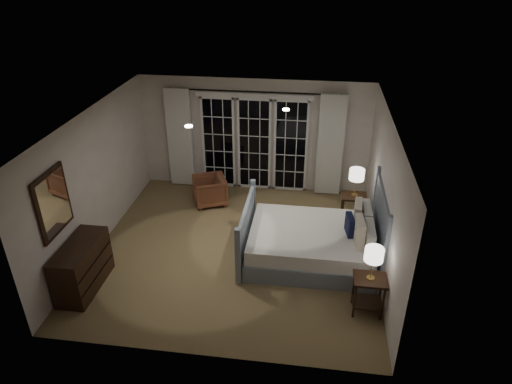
# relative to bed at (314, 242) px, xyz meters

# --- Properties ---
(floor) EXTENTS (5.00, 5.00, 0.00)m
(floor) POSITION_rel_bed_xyz_m (-1.41, 0.09, -0.34)
(floor) COLOR olive
(floor) RESTS_ON ground
(ceiling) EXTENTS (5.00, 5.00, 0.00)m
(ceiling) POSITION_rel_bed_xyz_m (-1.41, 0.09, 2.16)
(ceiling) COLOR silver
(ceiling) RESTS_ON wall_back
(wall_left) EXTENTS (0.02, 5.00, 2.50)m
(wall_left) POSITION_rel_bed_xyz_m (-3.91, 0.09, 0.91)
(wall_left) COLOR beige
(wall_left) RESTS_ON floor
(wall_right) EXTENTS (0.02, 5.00, 2.50)m
(wall_right) POSITION_rel_bed_xyz_m (1.09, 0.09, 0.91)
(wall_right) COLOR beige
(wall_right) RESTS_ON floor
(wall_back) EXTENTS (5.00, 0.02, 2.50)m
(wall_back) POSITION_rel_bed_xyz_m (-1.41, 2.59, 0.91)
(wall_back) COLOR beige
(wall_back) RESTS_ON floor
(wall_front) EXTENTS (5.00, 0.02, 2.50)m
(wall_front) POSITION_rel_bed_xyz_m (-1.41, -2.41, 0.91)
(wall_front) COLOR beige
(wall_front) RESTS_ON floor
(french_doors) EXTENTS (2.50, 0.04, 2.20)m
(french_doors) POSITION_rel_bed_xyz_m (-1.41, 2.55, 0.75)
(french_doors) COLOR black
(french_doors) RESTS_ON wall_back
(curtain_rod) EXTENTS (3.50, 0.03, 0.03)m
(curtain_rod) POSITION_rel_bed_xyz_m (-1.41, 2.49, 1.91)
(curtain_rod) COLOR black
(curtain_rod) RESTS_ON wall_back
(curtain_left) EXTENTS (0.55, 0.10, 2.25)m
(curtain_left) POSITION_rel_bed_xyz_m (-3.06, 2.47, 0.81)
(curtain_left) COLOR silver
(curtain_left) RESTS_ON curtain_rod
(curtain_right) EXTENTS (0.55, 0.10, 2.25)m
(curtain_right) POSITION_rel_bed_xyz_m (0.24, 2.47, 0.81)
(curtain_right) COLOR silver
(curtain_right) RESTS_ON curtain_rod
(downlight_a) EXTENTS (0.12, 0.12, 0.01)m
(downlight_a) POSITION_rel_bed_xyz_m (-0.61, 0.69, 2.15)
(downlight_a) COLOR white
(downlight_a) RESTS_ON ceiling
(downlight_b) EXTENTS (0.12, 0.12, 0.01)m
(downlight_b) POSITION_rel_bed_xyz_m (-2.01, -0.31, 2.15)
(downlight_b) COLOR white
(downlight_b) RESTS_ON ceiling
(bed) EXTENTS (2.33, 1.68, 1.36)m
(bed) POSITION_rel_bed_xyz_m (0.00, 0.00, 0.00)
(bed) COLOR gray
(bed) RESTS_ON floor
(nightstand_left) EXTENTS (0.48, 0.39, 0.63)m
(nightstand_left) POSITION_rel_bed_xyz_m (0.83, -1.24, 0.07)
(nightstand_left) COLOR black
(nightstand_left) RESTS_ON floor
(nightstand_right) EXTENTS (0.49, 0.39, 0.63)m
(nightstand_right) POSITION_rel_bed_xyz_m (0.73, 1.27, 0.08)
(nightstand_right) COLOR black
(nightstand_right) RESTS_ON floor
(lamp_left) EXTENTS (0.27, 0.27, 0.53)m
(lamp_left) POSITION_rel_bed_xyz_m (0.83, -1.24, 0.71)
(lamp_left) COLOR tan
(lamp_left) RESTS_ON nightstand_left
(lamp_right) EXTENTS (0.29, 0.29, 0.56)m
(lamp_right) POSITION_rel_bed_xyz_m (0.73, 1.27, 0.74)
(lamp_right) COLOR tan
(lamp_right) RESTS_ON nightstand_right
(armchair) EXTENTS (0.87, 0.86, 0.61)m
(armchair) POSITION_rel_bed_xyz_m (-2.25, 1.69, -0.03)
(armchair) COLOR brown
(armchair) RESTS_ON floor
(dresser) EXTENTS (0.49, 1.15, 0.82)m
(dresser) POSITION_rel_bed_xyz_m (-3.64, -1.28, 0.07)
(dresser) COLOR black
(dresser) RESTS_ON floor
(mirror) EXTENTS (0.05, 0.85, 1.00)m
(mirror) POSITION_rel_bed_xyz_m (-3.88, -1.28, 1.21)
(mirror) COLOR black
(mirror) RESTS_ON wall_left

